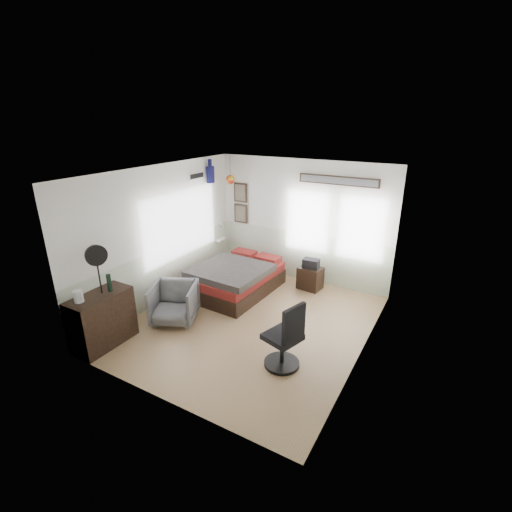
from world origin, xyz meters
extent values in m
cube|color=#A2804C|center=(0.00, 0.00, -0.01)|extent=(4.00, 4.50, 0.01)
cube|color=silver|center=(0.00, 2.25, 1.35)|extent=(4.00, 0.02, 2.70)
cube|color=silver|center=(0.00, -2.25, 1.35)|extent=(4.00, 0.02, 2.70)
cube|color=silver|center=(-2.00, 0.00, 1.35)|extent=(0.02, 4.50, 2.70)
cube|color=silver|center=(2.00, 0.00, 1.35)|extent=(0.02, 4.50, 2.70)
cube|color=white|center=(0.00, 0.00, 2.70)|extent=(4.00, 4.50, 0.02)
cube|color=beige|center=(0.00, 2.24, 0.55)|extent=(4.00, 0.01, 1.10)
cube|color=beige|center=(-1.99, 0.00, 0.55)|extent=(0.01, 4.50, 1.10)
cube|color=beige|center=(1.99, 0.00, 0.55)|extent=(0.01, 4.50, 1.10)
cube|color=silver|center=(-1.96, 0.55, 1.45)|extent=(0.03, 2.20, 1.35)
cube|color=silver|center=(0.15, 2.21, 1.40)|extent=(0.95, 0.03, 1.30)
cube|color=silver|center=(1.30, 2.21, 1.40)|extent=(0.95, 0.03, 1.30)
cube|color=#312016|center=(-1.55, 2.21, 1.35)|extent=(0.35, 0.03, 0.45)
cube|color=#312016|center=(-1.55, 2.21, 1.85)|extent=(0.35, 0.03, 0.45)
cube|color=#7F7259|center=(-1.55, 2.20, 1.35)|extent=(0.27, 0.01, 0.37)
cube|color=#7F7259|center=(-1.55, 2.20, 1.85)|extent=(0.27, 0.01, 0.37)
cube|color=#312016|center=(0.75, 2.21, 2.32)|extent=(1.65, 0.03, 0.18)
cube|color=gray|center=(0.75, 2.20, 2.32)|extent=(1.58, 0.01, 0.13)
cube|color=white|center=(-1.97, 1.15, 2.35)|extent=(0.02, 0.48, 0.14)
sphere|color=red|center=(-1.65, 1.95, 2.18)|extent=(0.20, 0.20, 0.20)
cube|color=black|center=(-0.91, 0.97, 0.15)|extent=(1.44, 1.99, 0.31)
cube|color=maroon|center=(-0.91, 0.97, 0.40)|extent=(1.40, 1.95, 0.17)
cube|color=#494643|center=(-0.91, 0.76, 0.55)|extent=(1.47, 1.44, 0.14)
cube|color=maroon|center=(-1.22, 1.74, 0.55)|extent=(0.55, 0.35, 0.14)
cube|color=maroon|center=(-0.59, 1.74, 0.55)|extent=(0.55, 0.35, 0.14)
cube|color=black|center=(-1.74, -1.75, 0.45)|extent=(0.48, 1.00, 0.90)
imported|color=slate|center=(-1.24, -0.61, 0.36)|extent=(1.03, 1.04, 0.72)
cube|color=black|center=(0.41, 1.88, 0.24)|extent=(0.52, 0.44, 0.48)
cylinder|color=black|center=(1.04, -0.81, 0.03)|extent=(0.54, 0.54, 0.05)
cylinder|color=black|center=(1.04, -0.81, 0.26)|extent=(0.06, 0.06, 0.41)
cube|color=black|center=(1.04, -0.81, 0.50)|extent=(0.59, 0.59, 0.08)
cube|color=black|center=(1.24, -0.87, 0.81)|extent=(0.19, 0.43, 0.54)
cylinder|color=silver|center=(-1.79, -2.05, 0.99)|extent=(0.14, 0.14, 0.19)
cube|color=silver|center=(-1.70, -2.05, 1.00)|extent=(0.02, 0.02, 0.11)
cylinder|color=black|center=(-1.68, -1.56, 1.04)|extent=(0.07, 0.07, 0.29)
cylinder|color=black|center=(-1.74, -1.67, 1.21)|extent=(0.03, 0.03, 0.63)
cylinder|color=black|center=(-1.74, -1.67, 1.55)|extent=(0.18, 0.31, 0.31)
cylinder|color=black|center=(-1.70, -1.67, 1.55)|extent=(0.15, 0.32, 0.33)
cube|color=black|center=(0.41, 1.88, 0.58)|extent=(0.35, 0.23, 0.20)
camera|label=1|loc=(3.01, -5.05, 3.56)|focal=26.00mm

